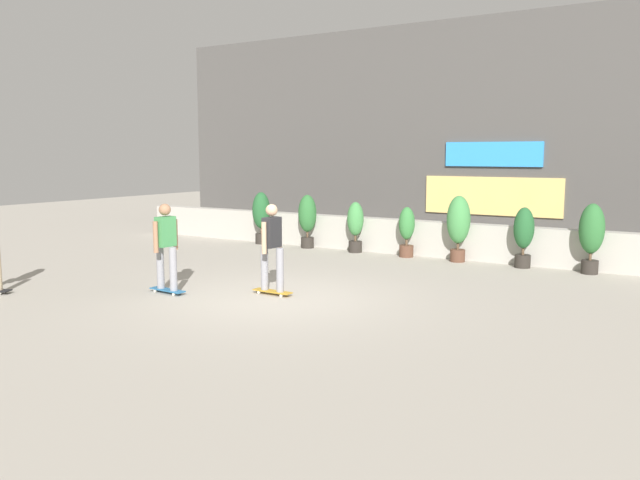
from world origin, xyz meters
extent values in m
plane|color=#A8A093|center=(0.00, 0.00, 0.00)|extent=(48.00, 48.00, 0.00)
cube|color=#B2ADA3|center=(0.00, 6.00, 0.45)|extent=(18.00, 0.40, 0.90)
cube|color=#4C4947|center=(0.00, 10.00, 3.25)|extent=(20.00, 2.00, 6.50)
cube|color=#3399F2|center=(1.22, 8.96, 2.60)|extent=(2.80, 0.08, 0.70)
cube|color=#F2CC72|center=(1.22, 8.97, 1.40)|extent=(4.00, 0.06, 1.10)
cylinder|color=#2D2823|center=(-4.50, 5.55, 0.15)|extent=(0.36, 0.36, 0.30)
cylinder|color=brown|center=(-4.50, 5.55, 0.38)|extent=(0.06, 0.06, 0.15)
ellipsoid|color=#235B2D|center=(-4.50, 5.55, 0.98)|extent=(0.52, 0.52, 1.06)
cylinder|color=#2D2823|center=(-2.91, 5.55, 0.15)|extent=(0.36, 0.36, 0.30)
cylinder|color=brown|center=(-2.91, 5.55, 0.38)|extent=(0.06, 0.06, 0.15)
ellipsoid|color=#2D6B33|center=(-2.91, 5.55, 0.97)|extent=(0.51, 0.51, 1.04)
cylinder|color=#2D2823|center=(-1.39, 5.55, 0.15)|extent=(0.36, 0.36, 0.30)
cylinder|color=brown|center=(-1.39, 5.55, 0.38)|extent=(0.06, 0.06, 0.15)
ellipsoid|color=#428C47|center=(-1.39, 5.55, 0.90)|extent=(0.44, 0.44, 0.90)
cylinder|color=brown|center=(0.09, 5.55, 0.15)|extent=(0.36, 0.36, 0.30)
cylinder|color=brown|center=(0.09, 5.55, 0.38)|extent=(0.06, 0.06, 0.15)
ellipsoid|color=#387F3D|center=(0.09, 5.55, 0.86)|extent=(0.40, 0.40, 0.83)
cylinder|color=brown|center=(1.45, 5.55, 0.15)|extent=(0.36, 0.36, 0.30)
cylinder|color=brown|center=(1.45, 5.55, 0.38)|extent=(0.06, 0.06, 0.15)
ellipsoid|color=#428C47|center=(1.45, 5.55, 1.03)|extent=(0.57, 0.57, 1.16)
cylinder|color=#2D2823|center=(3.01, 5.55, 0.15)|extent=(0.36, 0.36, 0.30)
cylinder|color=brown|center=(3.01, 5.55, 0.38)|extent=(0.06, 0.06, 0.15)
ellipsoid|color=#235B2D|center=(3.01, 5.55, 0.92)|extent=(0.46, 0.46, 0.95)
cylinder|color=#2D2823|center=(4.46, 5.55, 0.15)|extent=(0.36, 0.36, 0.30)
cylinder|color=brown|center=(4.46, 5.55, 0.38)|extent=(0.06, 0.06, 0.15)
ellipsoid|color=#2D6B33|center=(4.46, 5.55, 1.00)|extent=(0.54, 0.54, 1.10)
cylinder|color=silver|center=(-4.63, -2.33, 0.03)|extent=(0.06, 0.05, 0.06)
cylinder|color=silver|center=(-4.58, -2.48, 0.03)|extent=(0.06, 0.05, 0.06)
cube|color=#266699|center=(-2.01, -0.73, 0.07)|extent=(0.81, 0.26, 0.02)
cylinder|color=silver|center=(-1.74, -0.67, 0.03)|extent=(0.06, 0.03, 0.06)
cylinder|color=silver|center=(-1.75, -0.83, 0.03)|extent=(0.06, 0.03, 0.06)
cylinder|color=silver|center=(-2.26, -0.64, 0.03)|extent=(0.06, 0.03, 0.06)
cylinder|color=silver|center=(-2.27, -0.80, 0.03)|extent=(0.06, 0.03, 0.06)
cylinder|color=gray|center=(-1.83, -0.75, 0.49)|extent=(0.14, 0.14, 0.82)
cylinder|color=gray|center=(-2.19, -0.72, 0.49)|extent=(0.14, 0.14, 0.82)
cube|color=#3F8C4C|center=(-2.01, -0.73, 1.18)|extent=(0.23, 0.37, 0.56)
sphere|color=#9E7051|center=(-2.01, -0.73, 1.59)|extent=(0.22, 0.22, 0.22)
cylinder|color=#9E7051|center=(-1.99, -0.50, 1.10)|extent=(0.09, 0.09, 0.58)
cylinder|color=#9E7051|center=(-2.02, -0.97, 1.10)|extent=(0.09, 0.09, 0.58)
cube|color=#BF8C26|center=(-0.25, 0.21, 0.07)|extent=(0.80, 0.22, 0.02)
cylinder|color=silver|center=(0.01, 0.28, 0.03)|extent=(0.06, 0.03, 0.06)
cylinder|color=silver|center=(0.01, 0.12, 0.03)|extent=(0.06, 0.03, 0.06)
cylinder|color=silver|center=(-0.51, 0.29, 0.03)|extent=(0.06, 0.03, 0.06)
cylinder|color=silver|center=(-0.51, 0.13, 0.03)|extent=(0.06, 0.03, 0.06)
cylinder|color=gray|center=(-0.07, 0.20, 0.49)|extent=(0.14, 0.14, 0.82)
cylinder|color=gray|center=(-0.43, 0.21, 0.49)|extent=(0.14, 0.14, 0.82)
cube|color=#262628|center=(-0.25, 0.21, 1.18)|extent=(0.21, 0.36, 0.56)
sphere|color=tan|center=(-0.25, 0.21, 1.59)|extent=(0.22, 0.22, 0.22)
cylinder|color=tan|center=(-0.24, 0.44, 1.10)|extent=(0.09, 0.09, 0.58)
cylinder|color=tan|center=(-0.25, -0.03, 1.10)|extent=(0.09, 0.09, 0.58)
camera|label=1|loc=(6.58, -9.20, 2.61)|focal=35.58mm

